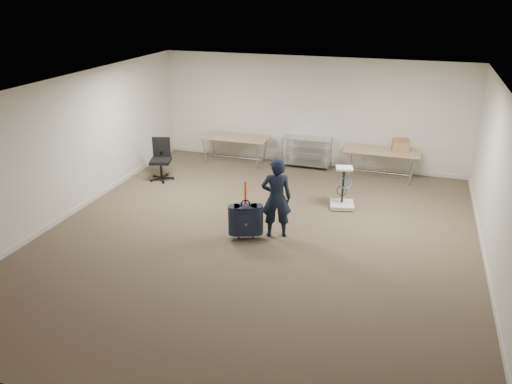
% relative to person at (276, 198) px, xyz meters
% --- Properties ---
extents(ground, '(9.00, 9.00, 0.00)m').
position_rel_person_xyz_m(ground, '(-0.30, -0.20, -0.77)').
color(ground, '#4D402E').
rests_on(ground, ground).
extents(room_shell, '(8.00, 9.00, 9.00)m').
position_rel_person_xyz_m(room_shell, '(-0.30, 1.18, -0.72)').
color(room_shell, silver).
rests_on(room_shell, ground).
extents(folding_table_left, '(1.80, 0.75, 0.73)m').
position_rel_person_xyz_m(folding_table_left, '(-2.20, 3.75, -0.10)').
color(folding_table_left, '#9C7F60').
rests_on(folding_table_left, ground).
extents(folding_table_right, '(1.80, 0.75, 0.73)m').
position_rel_person_xyz_m(folding_table_right, '(1.60, 3.75, -0.10)').
color(folding_table_right, '#9C7F60').
rests_on(folding_table_right, ground).
extents(wire_shelf, '(1.22, 0.47, 0.80)m').
position_rel_person_xyz_m(wire_shelf, '(-0.30, 4.00, -0.33)').
color(wire_shelf, silver).
rests_on(wire_shelf, ground).
extents(person, '(0.65, 0.53, 1.55)m').
position_rel_person_xyz_m(person, '(0.00, 0.00, 0.00)').
color(person, black).
rests_on(person, ground).
extents(suitcase, '(0.47, 0.37, 1.14)m').
position_rel_person_xyz_m(suitcase, '(-0.50, -0.31, -0.39)').
color(suitcase, black).
rests_on(suitcase, ground).
extents(office_chair, '(0.61, 0.61, 1.01)m').
position_rel_person_xyz_m(office_chair, '(-3.49, 2.04, -0.47)').
color(office_chair, black).
rests_on(office_chair, ground).
extents(equipment_cart, '(0.59, 0.59, 0.91)m').
position_rel_person_xyz_m(equipment_cart, '(0.99, 1.69, -0.53)').
color(equipment_cart, silver).
rests_on(equipment_cart, ground).
extents(cardboard_box, '(0.43, 0.35, 0.29)m').
position_rel_person_xyz_m(cardboard_box, '(2.02, 3.78, 0.10)').
color(cardboard_box, '#A2804B').
rests_on(cardboard_box, folding_table_right).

